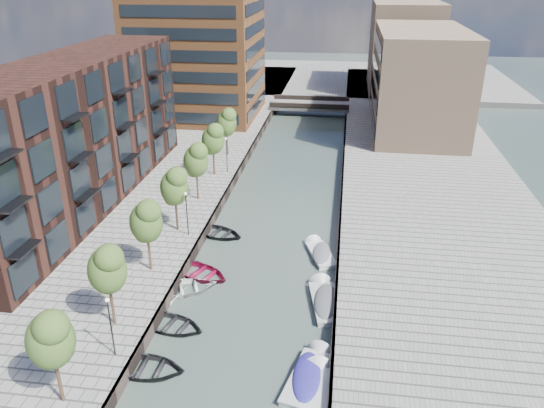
% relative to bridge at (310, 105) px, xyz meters
% --- Properties ---
extents(water, '(300.00, 300.00, 0.00)m').
position_rel_bridge_xyz_m(water, '(0.00, -32.00, -1.39)').
color(water, '#38473F').
rests_on(water, ground).
extents(quay_left, '(60.00, 140.00, 1.00)m').
position_rel_bridge_xyz_m(quay_left, '(-36.00, -32.00, -0.89)').
color(quay_left, gray).
rests_on(quay_left, ground).
extents(quay_right, '(20.00, 140.00, 1.00)m').
position_rel_bridge_xyz_m(quay_right, '(16.00, -32.00, -0.89)').
color(quay_right, gray).
rests_on(quay_right, ground).
extents(quay_wall_left, '(0.25, 140.00, 1.00)m').
position_rel_bridge_xyz_m(quay_wall_left, '(-6.10, -32.00, -0.89)').
color(quay_wall_left, '#332823').
rests_on(quay_wall_left, ground).
extents(quay_wall_right, '(0.25, 140.00, 1.00)m').
position_rel_bridge_xyz_m(quay_wall_right, '(6.10, -32.00, -0.89)').
color(quay_wall_right, '#332823').
rests_on(quay_wall_right, ground).
extents(far_closure, '(80.00, 40.00, 1.00)m').
position_rel_bridge_xyz_m(far_closure, '(0.00, 28.00, -0.89)').
color(far_closure, gray).
rests_on(far_closure, ground).
extents(apartment_block, '(8.00, 38.00, 14.00)m').
position_rel_bridge_xyz_m(apartment_block, '(-20.00, -42.00, 6.61)').
color(apartment_block, black).
rests_on(apartment_block, quay_left).
extents(tower, '(18.00, 18.00, 30.00)m').
position_rel_bridge_xyz_m(tower, '(-17.00, -7.00, 14.61)').
color(tower, brown).
rests_on(tower, quay_left).
extents(tan_block_near, '(12.00, 25.00, 14.00)m').
position_rel_bridge_xyz_m(tan_block_near, '(16.00, -10.00, 6.61)').
color(tan_block_near, '#A28163').
rests_on(tan_block_near, quay_right).
extents(tan_block_far, '(12.00, 20.00, 16.00)m').
position_rel_bridge_xyz_m(tan_block_far, '(16.00, 16.00, 7.61)').
color(tan_block_far, '#A28163').
rests_on(tan_block_far, quay_right).
extents(bridge, '(13.00, 6.00, 1.30)m').
position_rel_bridge_xyz_m(bridge, '(0.00, 0.00, 0.00)').
color(bridge, gray).
rests_on(bridge, ground).
extents(tree_0, '(2.50, 2.50, 5.95)m').
position_rel_bridge_xyz_m(tree_0, '(-8.50, -68.00, 3.92)').
color(tree_0, '#382619').
rests_on(tree_0, quay_left).
extents(tree_1, '(2.50, 2.50, 5.95)m').
position_rel_bridge_xyz_m(tree_1, '(-8.50, -61.00, 3.92)').
color(tree_1, '#382619').
rests_on(tree_1, quay_left).
extents(tree_2, '(2.50, 2.50, 5.95)m').
position_rel_bridge_xyz_m(tree_2, '(-8.50, -54.00, 3.92)').
color(tree_2, '#382619').
rests_on(tree_2, quay_left).
extents(tree_3, '(2.50, 2.50, 5.95)m').
position_rel_bridge_xyz_m(tree_3, '(-8.50, -47.00, 3.92)').
color(tree_3, '#382619').
rests_on(tree_3, quay_left).
extents(tree_4, '(2.50, 2.50, 5.95)m').
position_rel_bridge_xyz_m(tree_4, '(-8.50, -40.00, 3.92)').
color(tree_4, '#382619').
rests_on(tree_4, quay_left).
extents(tree_5, '(2.50, 2.50, 5.95)m').
position_rel_bridge_xyz_m(tree_5, '(-8.50, -33.00, 3.92)').
color(tree_5, '#382619').
rests_on(tree_5, quay_left).
extents(tree_6, '(2.50, 2.50, 5.95)m').
position_rel_bridge_xyz_m(tree_6, '(-8.50, -26.00, 3.92)').
color(tree_6, '#382619').
rests_on(tree_6, quay_left).
extents(lamp_0, '(0.24, 0.24, 4.12)m').
position_rel_bridge_xyz_m(lamp_0, '(-7.20, -64.00, 2.12)').
color(lamp_0, black).
rests_on(lamp_0, quay_left).
extents(lamp_1, '(0.24, 0.24, 4.12)m').
position_rel_bridge_xyz_m(lamp_1, '(-7.20, -48.00, 2.12)').
color(lamp_1, black).
rests_on(lamp_1, quay_left).
extents(lamp_2, '(0.24, 0.24, 4.12)m').
position_rel_bridge_xyz_m(lamp_2, '(-7.20, -32.00, 2.12)').
color(lamp_2, black).
rests_on(lamp_2, quay_left).
extents(sloop_0, '(5.42, 4.41, 0.99)m').
position_rel_bridge_xyz_m(sloop_0, '(-4.98, -59.77, -1.39)').
color(sloop_0, black).
rests_on(sloop_0, ground).
extents(sloop_1, '(5.12, 3.71, 1.04)m').
position_rel_bridge_xyz_m(sloop_1, '(-5.25, -64.15, -1.39)').
color(sloop_1, black).
rests_on(sloop_1, ground).
extents(sloop_2, '(6.20, 5.43, 1.07)m').
position_rel_bridge_xyz_m(sloop_2, '(-4.85, -52.93, -1.39)').
color(sloop_2, maroon).
rests_on(sloop_2, ground).
extents(sloop_3, '(6.03, 5.30, 1.04)m').
position_rel_bridge_xyz_m(sloop_3, '(-5.40, -55.21, -1.39)').
color(sloop_3, white).
rests_on(sloop_3, ground).
extents(sloop_4, '(5.91, 5.00, 1.04)m').
position_rel_bridge_xyz_m(sloop_4, '(-5.08, -45.85, -1.39)').
color(sloop_4, black).
rests_on(sloop_4, ground).
extents(motorboat_1, '(2.95, 5.80, 1.84)m').
position_rel_bridge_xyz_m(motorboat_1, '(5.30, -55.19, -1.17)').
color(motorboat_1, '#B9B9B7').
rests_on(motorboat_1, ground).
extents(motorboat_2, '(2.17, 5.74, 1.89)m').
position_rel_bridge_xyz_m(motorboat_2, '(5.37, -64.70, -1.28)').
color(motorboat_2, silver).
rests_on(motorboat_2, ground).
extents(motorboat_3, '(3.00, 5.64, 1.79)m').
position_rel_bridge_xyz_m(motorboat_3, '(4.76, -63.20, -1.17)').
color(motorboat_3, silver).
rests_on(motorboat_3, ground).
extents(motorboat_4, '(3.13, 4.97, 1.57)m').
position_rel_bridge_xyz_m(motorboat_4, '(4.50, -48.10, -1.20)').
color(motorboat_4, silver).
rests_on(motorboat_4, ground).
extents(car, '(2.16, 3.67, 1.17)m').
position_rel_bridge_xyz_m(car, '(11.84, -10.53, 0.20)').
color(car, silver).
rests_on(car, quay_right).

